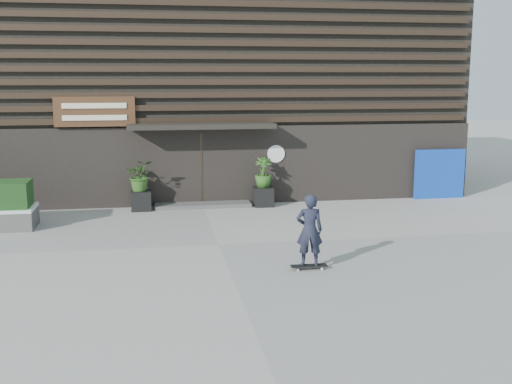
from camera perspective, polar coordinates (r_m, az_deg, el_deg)
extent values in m
plane|color=#9A9692|center=(15.26, -3.44, -4.83)|extent=(80.00, 80.00, 0.00)
cube|color=#474745|center=(19.71, -4.89, -1.18)|extent=(3.00, 0.80, 0.12)
cube|color=black|center=(19.41, -10.45, -0.77)|extent=(0.60, 0.60, 0.60)
imported|color=#2D591E|center=(19.27, -10.52, 1.50)|extent=(0.86, 0.75, 0.96)
cube|color=black|center=(19.71, 0.66, -0.43)|extent=(0.60, 0.60, 0.60)
imported|color=#2D591E|center=(19.57, 0.67, 1.81)|extent=(0.54, 0.54, 0.96)
cube|color=#0C37A6|center=(21.79, 16.43, 1.60)|extent=(1.77, 0.17, 1.65)
cube|color=black|center=(24.69, -6.09, 10.35)|extent=(18.00, 10.00, 8.00)
cube|color=black|center=(19.84, -5.02, 2.39)|extent=(18.00, 0.12, 2.50)
cube|color=#38281E|center=(19.63, -5.08, 6.56)|extent=(17.60, 0.08, 0.18)
cube|color=#38281E|center=(19.61, -5.09, 7.70)|extent=(17.60, 0.08, 0.18)
cube|color=#38281E|center=(19.59, -5.11, 8.85)|extent=(17.60, 0.08, 0.18)
cube|color=#38281E|center=(19.59, -5.13, 9.99)|extent=(17.60, 0.08, 0.18)
cube|color=#38281E|center=(19.59, -5.15, 11.14)|extent=(17.60, 0.08, 0.18)
cube|color=#38281E|center=(19.60, -5.17, 12.29)|extent=(17.60, 0.08, 0.18)
cube|color=#38281E|center=(19.61, -5.19, 13.43)|extent=(17.60, 0.08, 0.18)
cube|color=#38281E|center=(19.64, -5.21, 14.58)|extent=(17.60, 0.08, 0.18)
cube|color=#38281E|center=(19.67, -5.23, 15.72)|extent=(17.60, 0.08, 0.18)
cube|color=#38281E|center=(19.71, -5.25, 16.85)|extent=(17.60, 0.08, 0.18)
cube|color=black|center=(19.26, -4.98, 6.04)|extent=(4.50, 1.00, 0.15)
cube|color=black|center=(20.01, -5.06, 2.17)|extent=(2.40, 0.30, 2.30)
cube|color=#38281E|center=(19.83, -5.01, 2.09)|extent=(0.06, 0.10, 2.30)
cube|color=#472B19|center=(19.54, -14.54, 7.13)|extent=(2.40, 0.10, 0.90)
cube|color=beige|center=(19.46, -14.58, 7.65)|extent=(1.90, 0.02, 0.16)
cube|color=beige|center=(19.48, -14.53, 6.59)|extent=(1.90, 0.02, 0.16)
cylinder|color=white|center=(20.05, 1.85, 3.51)|extent=(0.56, 0.03, 0.56)
cube|color=black|center=(13.34, 4.86, -6.73)|extent=(0.78, 0.20, 0.02)
cylinder|color=#A7A7A3|center=(13.21, 3.86, -7.16)|extent=(0.06, 0.03, 0.06)
cylinder|color=#B4B4AF|center=(13.39, 3.66, -6.90)|extent=(0.06, 0.03, 0.06)
cylinder|color=beige|center=(13.33, 6.05, -7.02)|extent=(0.06, 0.03, 0.06)
cylinder|color=#A7A6A2|center=(13.52, 5.83, -6.77)|extent=(0.06, 0.03, 0.06)
imported|color=black|center=(13.14, 4.91, -3.49)|extent=(0.61, 0.45, 1.54)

